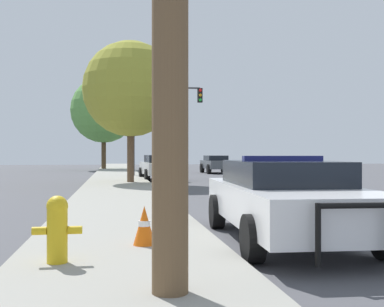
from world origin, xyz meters
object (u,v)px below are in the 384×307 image
at_px(car_background_midblock, 160,167).
at_px(traffic_cone, 144,225).
at_px(tree_sidewalk_mid, 131,89).
at_px(car_background_oncoming, 216,164).
at_px(police_car, 286,197).
at_px(traffic_light, 161,111).
at_px(tree_sidewalk_far, 104,110).
at_px(fire_hydrant, 57,227).

relative_size(car_background_midblock, traffic_cone, 7.59).
relative_size(tree_sidewalk_mid, traffic_cone, 11.46).
height_order(car_background_oncoming, tree_sidewalk_mid, tree_sidewalk_mid).
relative_size(police_car, tree_sidewalk_mid, 0.77).
bearing_deg(traffic_light, car_background_oncoming, 49.07).
relative_size(tree_sidewalk_far, traffic_cone, 13.81).
distance_m(police_car, car_background_oncoming, 27.56).
relative_size(traffic_light, traffic_cone, 9.60).
height_order(traffic_light, tree_sidewalk_far, tree_sidewalk_far).
xyz_separation_m(fire_hydrant, car_background_midblock, (3.17, 20.32, 0.17)).
relative_size(fire_hydrant, traffic_cone, 1.44).
xyz_separation_m(car_background_midblock, tree_sidewalk_far, (-3.42, 16.44, 4.53)).
distance_m(fire_hydrant, tree_sidewalk_far, 37.06).
bearing_deg(tree_sidewalk_far, tree_sidewalk_mid, -85.14).
distance_m(traffic_light, traffic_cone, 22.91).
bearing_deg(fire_hydrant, car_background_midblock, 81.13).
relative_size(fire_hydrant, car_background_oncoming, 0.21).
distance_m(car_background_midblock, tree_sidewalk_mid, 5.46).
xyz_separation_m(traffic_light, car_background_oncoming, (4.65, 5.36, -3.38)).
bearing_deg(car_background_midblock, tree_sidewalk_far, 98.40).
distance_m(police_car, car_background_midblock, 18.65).
bearing_deg(fire_hydrant, tree_sidewalk_far, 90.39).
distance_m(traffic_light, tree_sidewalk_far, 13.85).
bearing_deg(car_background_oncoming, tree_sidewalk_far, -44.25).
distance_m(traffic_light, car_background_midblock, 4.63).
xyz_separation_m(car_background_oncoming, tree_sidewalk_mid, (-6.72, -12.07, 3.81)).
bearing_deg(police_car, tree_sidewalk_mid, -78.95).
distance_m(fire_hydrant, tree_sidewalk_mid, 17.29).
height_order(fire_hydrant, tree_sidewalk_far, tree_sidewalk_far).
bearing_deg(tree_sidewalk_mid, traffic_light, 72.88).
bearing_deg(tree_sidewalk_far, traffic_cone, -87.77).
height_order(car_background_oncoming, traffic_cone, car_background_oncoming).
relative_size(fire_hydrant, car_background_midblock, 0.19).
distance_m(fire_hydrant, car_background_midblock, 20.56).
distance_m(police_car, tree_sidewalk_far, 35.59).
xyz_separation_m(traffic_light, traffic_cone, (-2.37, -22.49, -3.67)).
xyz_separation_m(traffic_light, tree_sidewalk_far, (-3.77, 13.28, 1.18)).
bearing_deg(car_background_midblock, police_car, -92.05).
bearing_deg(fire_hydrant, tree_sidewalk_mid, 85.07).
xyz_separation_m(traffic_light, car_background_midblock, (-0.34, -3.17, -3.35)).
relative_size(car_background_midblock, tree_sidewalk_far, 0.55).
xyz_separation_m(car_background_oncoming, traffic_cone, (-7.02, -27.85, -0.30)).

